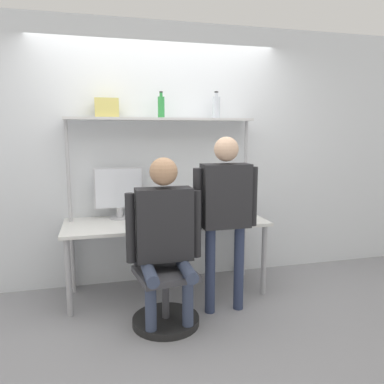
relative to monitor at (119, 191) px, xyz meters
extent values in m
plane|color=gray|center=(0.44, -0.60, -1.01)|extent=(12.00, 12.00, 0.00)
cube|color=silver|center=(0.44, 0.17, 0.34)|extent=(8.00, 0.06, 2.70)
cube|color=silver|center=(0.44, -0.22, -0.29)|extent=(1.95, 0.72, 0.03)
cylinder|color=#A5A5AA|center=(-0.48, -0.52, -0.66)|extent=(0.05, 0.05, 0.70)
cylinder|color=#A5A5AA|center=(1.35, -0.52, -0.66)|extent=(0.05, 0.05, 0.70)
cylinder|color=#A5A5AA|center=(-0.48, 0.08, -0.66)|extent=(0.05, 0.05, 0.70)
cylinder|color=#A5A5AA|center=(1.35, 0.08, -0.66)|extent=(0.05, 0.05, 0.70)
cube|color=silver|center=(0.44, -0.02, 0.71)|extent=(1.86, 0.29, 0.02)
cylinder|color=#B2B2B7|center=(-0.47, -0.02, -0.14)|extent=(0.04, 0.04, 1.73)
cylinder|color=#B2B2B7|center=(1.34, -0.02, -0.14)|extent=(0.04, 0.04, 1.73)
cylinder|color=#B7B7BC|center=(0.00, 0.00, -0.27)|extent=(0.21, 0.21, 0.01)
cylinder|color=#B7B7BC|center=(0.00, 0.00, -0.21)|extent=(0.06, 0.06, 0.10)
cube|color=#B7B7BC|center=(0.00, 0.00, 0.03)|extent=(0.48, 0.01, 0.41)
cube|color=silver|center=(0.00, 0.00, 0.03)|extent=(0.46, 0.02, 0.39)
cube|color=#BCBCC1|center=(0.24, -0.39, -0.27)|extent=(0.33, 0.26, 0.01)
cube|color=black|center=(0.24, -0.41, -0.27)|extent=(0.28, 0.14, 0.00)
cube|color=#BCBCC1|center=(0.24, -0.30, -0.14)|extent=(0.33, 0.08, 0.25)
cube|color=#194C8C|center=(0.24, -0.30, -0.14)|extent=(0.29, 0.07, 0.22)
cube|color=#264C8C|center=(0.49, -0.37, -0.27)|extent=(0.07, 0.15, 0.01)
cube|color=black|center=(0.49, -0.37, -0.27)|extent=(0.06, 0.13, 0.00)
cylinder|color=black|center=(0.31, -0.87, -0.98)|extent=(0.56, 0.56, 0.06)
cylinder|color=#4C4C51|center=(0.31, -0.87, -0.77)|extent=(0.06, 0.06, 0.36)
cube|color=#3F3F44|center=(0.31, -0.87, -0.56)|extent=(0.52, 0.52, 0.05)
cube|color=#3F3F44|center=(0.28, -0.66, -0.31)|extent=(0.42, 0.10, 0.45)
cylinder|color=#38425B|center=(0.16, -1.04, -0.77)|extent=(0.09, 0.09, 0.47)
cylinder|color=#38425B|center=(0.46, -1.04, -0.77)|extent=(0.09, 0.09, 0.47)
cylinder|color=#38425B|center=(0.16, -1.01, -0.49)|extent=(0.10, 0.38, 0.10)
cylinder|color=#38425B|center=(0.46, -1.01, -0.49)|extent=(0.10, 0.38, 0.10)
cube|color=#262628|center=(0.31, -0.84, -0.15)|extent=(0.46, 0.20, 0.59)
cylinder|color=#262628|center=(0.03, -0.84, -0.17)|extent=(0.08, 0.08, 0.56)
cylinder|color=#262628|center=(0.58, -0.84, -0.17)|extent=(0.08, 0.08, 0.56)
sphere|color=tan|center=(0.31, -0.84, 0.28)|extent=(0.23, 0.23, 0.23)
cylinder|color=#2D3856|center=(0.73, -0.76, -0.62)|extent=(0.09, 0.09, 0.78)
cylinder|color=#2D3856|center=(1.00, -0.76, -0.62)|extent=(0.09, 0.09, 0.78)
cube|color=#262628|center=(0.86, -0.76, 0.04)|extent=(0.42, 0.20, 0.55)
cylinder|color=#262628|center=(0.61, -0.76, 0.03)|extent=(0.08, 0.08, 0.52)
cylinder|color=#262628|center=(1.11, -0.76, 0.03)|extent=(0.08, 0.08, 0.52)
sphere|color=#D8AD8C|center=(0.86, -0.76, 0.44)|extent=(0.21, 0.21, 0.21)
cylinder|color=#2D8C3F|center=(0.44, -0.02, 0.83)|extent=(0.07, 0.07, 0.21)
cylinder|color=#2D8C3F|center=(0.44, -0.02, 0.95)|extent=(0.03, 0.03, 0.04)
cylinder|color=black|center=(0.44, -0.02, 0.97)|extent=(0.03, 0.03, 0.01)
cylinder|color=silver|center=(1.01, -0.02, 0.83)|extent=(0.08, 0.08, 0.22)
cylinder|color=silver|center=(1.01, -0.02, 0.96)|extent=(0.03, 0.03, 0.04)
cylinder|color=black|center=(1.01, -0.02, 0.99)|extent=(0.04, 0.04, 0.01)
cube|color=#DBCC66|center=(-0.09, -0.02, 0.81)|extent=(0.22, 0.22, 0.18)
camera|label=1|loc=(-0.21, -3.76, 0.59)|focal=35.00mm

